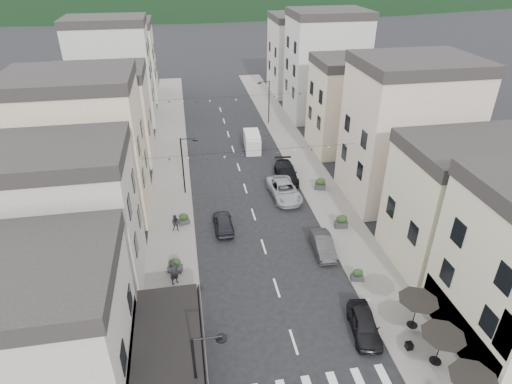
% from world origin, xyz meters
% --- Properties ---
extents(sidewalk_left, '(4.00, 76.00, 0.12)m').
position_xyz_m(sidewalk_left, '(-7.50, 32.00, 0.06)').
color(sidewalk_left, slate).
rests_on(sidewalk_left, ground).
extents(sidewalk_right, '(4.00, 76.00, 0.12)m').
position_xyz_m(sidewalk_right, '(7.50, 32.00, 0.06)').
color(sidewalk_right, slate).
rests_on(sidewalk_right, ground).
extents(boutique_building, '(12.00, 8.00, 8.00)m').
position_xyz_m(boutique_building, '(-15.50, 5.00, 4.00)').
color(boutique_building, '#ADA79F').
rests_on(boutique_building, ground).
extents(boutique_awning, '(3.77, 7.50, 3.28)m').
position_xyz_m(boutique_awning, '(-7.25, 5.00, 3.11)').
color(boutique_awning, black).
rests_on(boutique_awning, ground).
extents(buildings_row_left, '(10.20, 54.16, 14.00)m').
position_xyz_m(buildings_row_left, '(-14.50, 37.75, 6.12)').
color(buildings_row_left, '#ADA79F').
rests_on(buildings_row_left, ground).
extents(buildings_row_right, '(10.20, 54.16, 14.50)m').
position_xyz_m(buildings_row_right, '(14.50, 36.59, 6.32)').
color(buildings_row_right, beige).
rests_on(buildings_row_right, ground).
extents(cafe_terrace, '(2.50, 8.10, 2.53)m').
position_xyz_m(cafe_terrace, '(7.70, 2.80, 2.36)').
color(cafe_terrace, black).
rests_on(cafe_terrace, ground).
extents(streetlamp_left_near, '(1.70, 0.56, 6.00)m').
position_xyz_m(streetlamp_left_near, '(-5.82, 2.00, 3.70)').
color(streetlamp_left_near, black).
rests_on(streetlamp_left_near, ground).
extents(streetlamp_left_far, '(1.70, 0.56, 6.00)m').
position_xyz_m(streetlamp_left_far, '(-5.82, 26.00, 3.70)').
color(streetlamp_left_far, black).
rests_on(streetlamp_left_far, ground).
extents(streetlamp_right_far, '(1.70, 0.56, 6.00)m').
position_xyz_m(streetlamp_right_far, '(5.82, 44.00, 3.70)').
color(streetlamp_right_far, black).
rests_on(streetlamp_right_far, ground).
extents(bollards, '(11.66, 10.26, 0.60)m').
position_xyz_m(bollards, '(0.00, 5.50, 0.42)').
color(bollards, gray).
rests_on(bollards, ground).
extents(bunting_near, '(19.00, 0.28, 0.62)m').
position_xyz_m(bunting_near, '(0.00, 22.00, 5.65)').
color(bunting_near, black).
rests_on(bunting_near, ground).
extents(bunting_far, '(19.00, 0.28, 0.62)m').
position_xyz_m(bunting_far, '(0.00, 38.00, 5.65)').
color(bunting_far, black).
rests_on(bunting_far, ground).
extents(parked_car_a, '(2.19, 4.26, 1.39)m').
position_xyz_m(parked_car_a, '(4.60, 6.00, 0.69)').
color(parked_car_a, black).
rests_on(parked_car_a, ground).
extents(parked_car_b, '(1.67, 4.14, 1.34)m').
position_xyz_m(parked_car_b, '(4.60, 14.53, 0.67)').
color(parked_car_b, '#333335').
rests_on(parked_car_b, ground).
extents(parked_car_c, '(2.87, 5.68, 1.54)m').
position_xyz_m(parked_car_c, '(3.51, 23.66, 0.77)').
color(parked_car_c, '#9B9DA3').
rests_on(parked_car_c, ground).
extents(parked_car_d, '(2.54, 5.40, 1.52)m').
position_xyz_m(parked_car_d, '(4.60, 27.29, 0.76)').
color(parked_car_d, black).
rests_on(parked_car_d, ground).
extents(parked_car_e, '(1.64, 3.99, 1.35)m').
position_xyz_m(parked_car_e, '(-2.99, 19.11, 0.68)').
color(parked_car_e, black).
rests_on(parked_car_e, ground).
extents(delivery_van, '(2.13, 4.64, 2.17)m').
position_xyz_m(delivery_van, '(2.34, 35.66, 1.06)').
color(delivery_van, silver).
rests_on(delivery_van, ground).
extents(pedestrian_a, '(0.84, 0.75, 1.93)m').
position_xyz_m(pedestrian_a, '(-7.25, 12.67, 1.08)').
color(pedestrian_a, black).
rests_on(pedestrian_a, sidewalk_left).
extents(pedestrian_b, '(0.87, 0.75, 1.54)m').
position_xyz_m(pedestrian_b, '(-7.06, 19.43, 0.89)').
color(pedestrian_b, '#221F29').
rests_on(pedestrian_b, sidewalk_left).
extents(planter_la, '(1.17, 0.82, 1.19)m').
position_xyz_m(planter_la, '(-7.22, 13.98, 0.70)').
color(planter_la, '#302F32').
rests_on(planter_la, sidewalk_left).
extents(planter_lb, '(1.06, 0.75, 1.07)m').
position_xyz_m(planter_lb, '(-6.38, 20.35, 0.64)').
color(planter_lb, '#303133').
rests_on(planter_lb, sidewalk_left).
extents(planter_ra, '(0.98, 0.68, 1.00)m').
position_xyz_m(planter_ra, '(6.00, 10.67, 0.61)').
color(planter_ra, '#2E2D30').
rests_on(planter_ra, sidewalk_right).
extents(planter_rb, '(1.20, 0.79, 1.25)m').
position_xyz_m(planter_rb, '(7.20, 17.44, 0.73)').
color(planter_rb, '#2E2D30').
rests_on(planter_rb, sidewalk_right).
extents(planter_rc, '(1.27, 0.95, 1.26)m').
position_xyz_m(planter_rc, '(7.46, 24.36, 0.73)').
color(planter_rc, '#2B2B2D').
rests_on(planter_rc, sidewalk_right).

